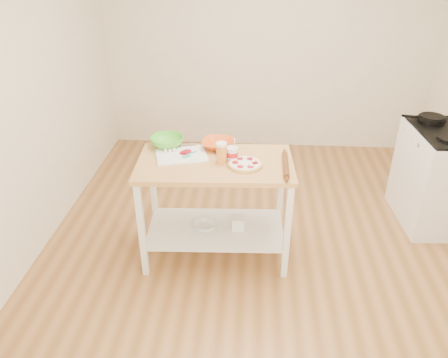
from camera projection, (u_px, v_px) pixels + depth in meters
The scene contains 15 objects.
room_shell at pixel (275, 105), 3.27m from camera, with size 4.04×4.54×2.74m.
prep_island at pixel (215, 189), 3.56m from camera, with size 1.26×0.73×0.90m.
gas_stove at pixel (444, 177), 4.10m from camera, with size 0.73×0.84×1.11m.
skillet at pixel (431, 118), 4.04m from camera, with size 0.39×0.25×0.03m.
pizza at pixel (245, 164), 3.36m from camera, with size 0.27×0.27×0.04m.
cutting_board at pixel (181, 155), 3.52m from camera, with size 0.47×0.40×0.04m.
spatula at pixel (189, 155), 3.51m from camera, with size 0.11×0.14×0.01m.
knife at pixel (176, 145), 3.66m from camera, with size 0.27×0.09×0.01m.
orange_bowl at pixel (218, 144), 3.64m from camera, with size 0.27×0.27×0.07m, color #E1581C.
green_bowl at pixel (167, 142), 3.67m from camera, with size 0.27×0.27×0.09m, color #57CF35.
beer_pint at pixel (222, 153), 3.38m from camera, with size 0.08×0.08×0.17m.
yogurt_tub at pixel (232, 154), 3.43m from camera, with size 0.09×0.09×0.20m.
rolling_pin at pixel (286, 165), 3.34m from camera, with size 0.05×0.05×0.39m, color brown.
shelf_glass_bowl at pixel (205, 226), 3.72m from camera, with size 0.20×0.20×0.06m, color silver.
shelf_bin at pixel (238, 223), 3.72m from camera, with size 0.11×0.11×0.11m, color white.
Camera 1 is at (-0.16, -3.14, 2.46)m, focal length 35.00 mm.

